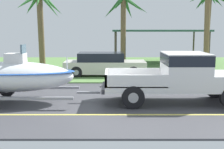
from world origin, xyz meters
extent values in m
cube|color=#424247|center=(0.00, 0.00, -0.03)|extent=(36.00, 8.00, 0.06)
cube|color=#567F42|center=(0.00, 11.00, 0.00)|extent=(36.00, 14.00, 0.11)
cube|color=#DBCC4C|center=(0.00, -1.80, 0.00)|extent=(34.20, 0.12, 0.01)
cube|color=silver|center=(1.99, -0.10, 0.63)|extent=(5.22, 1.95, 0.22)
cube|color=silver|center=(2.35, -0.10, 1.31)|extent=(1.57, 1.95, 1.14)
cube|color=black|center=(2.35, -0.10, 1.65)|extent=(1.59, 1.97, 0.38)
cube|color=#9D9D9D|center=(0.47, -0.10, 0.76)|extent=(2.19, 1.95, 0.04)
cube|color=silver|center=(0.47, 0.84, 0.96)|extent=(2.19, 0.08, 0.45)
cube|color=silver|center=(0.47, -1.04, 0.96)|extent=(2.19, 0.08, 0.45)
cube|color=silver|center=(-0.58, -0.10, 0.96)|extent=(0.08, 1.95, 0.45)
cube|color=#333338|center=(-0.68, -0.10, 0.57)|extent=(0.12, 1.76, 0.16)
sphere|color=#B2B2B7|center=(-0.80, -0.10, 0.62)|extent=(0.10, 0.10, 0.10)
cylinder|color=black|center=(3.80, 0.76, 0.40)|extent=(0.80, 0.28, 0.80)
cylinder|color=#9E9EA3|center=(3.80, 0.76, 0.40)|extent=(0.36, 0.29, 0.36)
cylinder|color=black|center=(0.36, 0.76, 0.40)|extent=(0.80, 0.28, 0.80)
cylinder|color=#9E9EA3|center=(0.36, 0.76, 0.40)|extent=(0.36, 0.29, 0.36)
cylinder|color=black|center=(0.36, -0.96, 0.40)|extent=(0.80, 0.28, 0.80)
cylinder|color=#9E9EA3|center=(0.36, -0.96, 0.40)|extent=(0.36, 0.29, 0.36)
cube|color=gray|center=(-1.25, -0.10, 0.38)|extent=(0.90, 0.10, 0.08)
cube|color=gray|center=(-4.19, 0.89, 0.38)|extent=(4.97, 0.12, 0.10)
cube|color=gray|center=(-4.19, -1.09, 0.38)|extent=(4.97, 0.12, 0.10)
cylinder|color=black|center=(-4.69, 0.95, 0.32)|extent=(0.64, 0.22, 0.64)
cylinder|color=#9E9EA3|center=(-4.69, 0.95, 0.32)|extent=(0.29, 0.23, 0.29)
ellipsoid|color=silver|center=(-4.19, -0.10, 0.99)|extent=(4.76, 1.88, 1.12)
ellipsoid|color=#1E4CA5|center=(-4.19, -0.10, 1.19)|extent=(4.86, 1.92, 0.12)
cube|color=silver|center=(-3.95, -0.10, 1.54)|extent=(0.70, 0.60, 0.65)
cube|color=slate|center=(-3.65, -0.10, 2.01)|extent=(0.06, 0.56, 0.36)
cylinder|color=silver|center=(-2.05, -0.10, 1.46)|extent=(0.04, 0.04, 0.50)
cube|color=beige|center=(-0.78, 6.57, 0.53)|extent=(4.74, 1.85, 0.70)
cube|color=black|center=(-1.01, 6.57, 1.13)|extent=(2.66, 1.70, 0.50)
cylinder|color=black|center=(0.84, 7.41, 0.33)|extent=(0.66, 0.22, 0.66)
cylinder|color=#9E9EA3|center=(0.84, 7.41, 0.33)|extent=(0.30, 0.23, 0.30)
cylinder|color=black|center=(0.84, 5.73, 0.33)|extent=(0.66, 0.22, 0.66)
cylinder|color=#9E9EA3|center=(0.84, 5.73, 0.33)|extent=(0.30, 0.23, 0.30)
cylinder|color=black|center=(-2.39, 7.41, 0.33)|extent=(0.66, 0.22, 0.66)
cylinder|color=#9E9EA3|center=(-2.39, 7.41, 0.33)|extent=(0.30, 0.23, 0.30)
cylinder|color=black|center=(-2.39, 5.73, 0.33)|extent=(0.66, 0.22, 0.66)
cylinder|color=#9E9EA3|center=(-2.39, 5.73, 0.33)|extent=(0.30, 0.23, 0.30)
cylinder|color=#4C4238|center=(6.80, 15.59, 1.28)|extent=(0.14, 0.14, 2.56)
cylinder|color=#4C4238|center=(6.80, 11.23, 1.28)|extent=(0.14, 0.14, 2.56)
cylinder|color=#4C4238|center=(-0.09, 15.59, 1.28)|extent=(0.14, 0.14, 2.56)
cylinder|color=#4C4238|center=(-0.09, 11.23, 1.28)|extent=(0.14, 0.14, 2.56)
cube|color=#2D5647|center=(3.36, 13.41, 2.63)|extent=(7.39, 4.86, 0.14)
cylinder|color=brown|center=(7.25, 13.27, 2.83)|extent=(0.37, 0.78, 5.66)
cone|color=#286028|center=(6.91, 13.69, 5.02)|extent=(1.08, 1.23, 1.47)
cone|color=#286028|center=(6.70, 13.12, 4.95)|extent=(1.46, 0.71, 1.62)
cylinder|color=brown|center=(6.07, 9.61, 3.16)|extent=(0.36, 0.69, 6.33)
cylinder|color=brown|center=(0.44, 10.76, 2.48)|extent=(0.38, 0.56, 4.98)
cone|color=#286028|center=(1.28, 10.67, 4.42)|extent=(1.88, 0.50, 1.36)
cone|color=#286028|center=(0.78, 11.41, 4.27)|extent=(1.16, 1.72, 1.69)
cone|color=#286028|center=(0.15, 11.45, 4.60)|extent=(0.97, 1.66, 1.05)
cone|color=#286028|center=(-0.24, 10.81, 4.27)|extent=(1.63, 0.46, 1.65)
cone|color=#286028|center=(0.09, 10.31, 4.53)|extent=(1.07, 1.26, 1.13)
cone|color=#286028|center=(1.03, 10.02, 4.45)|extent=(1.51, 1.78, 1.30)
cylinder|color=brown|center=(-5.39, 10.40, 2.60)|extent=(0.42, 0.77, 5.23)
cone|color=#387A38|center=(-4.72, 10.31, 4.37)|extent=(1.59, 0.49, 1.86)
cone|color=#387A38|center=(-4.71, 10.87, 4.51)|extent=(1.76, 1.39, 1.68)
cone|color=#387A38|center=(-5.55, 11.29, 4.61)|extent=(0.67, 2.01, 1.47)
cone|color=#387A38|center=(-5.99, 10.94, 4.62)|extent=(1.53, 1.42, 1.41)
cone|color=#387A38|center=(-5.90, 10.47, 4.50)|extent=(1.38, 0.57, 1.64)
cone|color=#387A38|center=(-6.01, 9.73, 4.65)|extent=(1.69, 1.76, 1.46)
cone|color=#387A38|center=(-5.34, 9.73, 4.71)|extent=(0.43, 1.55, 1.26)
cone|color=#387A38|center=(-4.87, 9.93, 4.66)|extent=(1.45, 1.37, 1.39)
camera|label=1|loc=(-0.37, -11.44, 2.76)|focal=49.22mm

